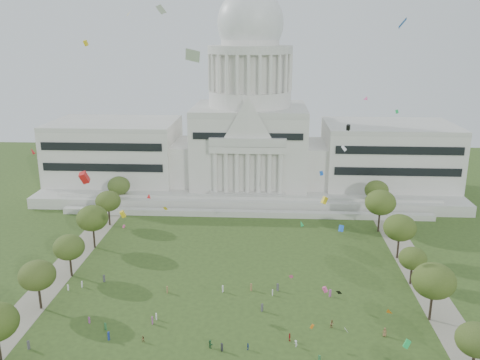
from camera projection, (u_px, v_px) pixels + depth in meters
capitol at (250, 136)px, 202.30m from camera, size 160.00×64.50×91.30m
path_left at (51, 282)px, 130.96m from camera, size 8.00×160.00×0.04m
path_right at (430, 293)px, 125.76m from camera, size 8.00×160.00×0.04m
row_tree_r_1 at (476, 340)px, 93.29m from camera, size 7.58×7.58×10.78m
row_tree_l_2 at (37, 275)px, 116.26m from camera, size 8.42×8.42×11.97m
row_tree_r_2 at (434, 281)px, 111.24m from camera, size 9.55×9.55×13.58m
row_tree_l_3 at (69, 247)px, 132.22m from camera, size 8.12×8.12×11.55m
row_tree_r_3 at (413, 258)px, 128.29m from camera, size 7.01×7.01×9.98m
row_tree_l_4 at (92, 218)px, 149.63m from camera, size 9.29×9.29×13.21m
row_tree_r_4 at (400, 228)px, 142.57m from camera, size 9.19×9.19×13.06m
row_tree_l_5 at (108, 201)px, 167.78m from camera, size 8.33×8.33×11.85m
row_tree_r_5 at (380, 203)px, 161.78m from camera, size 9.82×9.82×13.96m
row_tree_l_6 at (119, 186)px, 185.30m from camera, size 8.19×8.19×11.64m
row_tree_r_6 at (377, 190)px, 179.24m from camera, size 8.42×8.42×11.97m
person_0 at (385, 332)px, 107.48m from camera, size 1.15×0.96×2.01m
person_2 at (332, 324)px, 110.52m from camera, size 1.08×0.89×1.91m
person_3 at (296, 344)px, 103.93m from camera, size 0.97×1.08×1.50m
person_4 at (248, 346)px, 102.96m from camera, size 0.56×0.93×1.52m
person_5 at (210, 344)px, 103.58m from camera, size 1.50×1.78×1.82m
person_8 at (143, 339)px, 105.57m from camera, size 0.77×0.55×1.45m
person_10 at (290, 337)px, 105.88m from camera, size 0.78×1.15×1.79m
distant_crowd at (180, 316)px, 113.61m from camera, size 65.59×37.96×1.95m
kite_swarm at (220, 197)px, 96.59m from camera, size 90.55×93.46×65.07m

